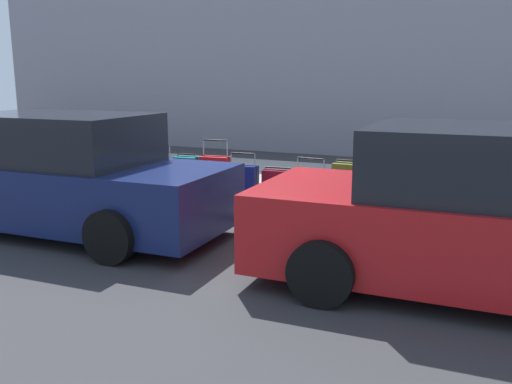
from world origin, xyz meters
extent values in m
plane|color=#333335|center=(0.00, 0.00, 0.00)|extent=(40.00, 40.00, 0.00)
cube|color=#9E9B93|center=(0.00, -2.50, 0.07)|extent=(18.00, 5.00, 0.14)
cube|color=gray|center=(0.00, -8.83, 4.18)|extent=(24.00, 3.00, 8.37)
cube|color=red|center=(-3.41, -0.39, 0.46)|extent=(0.44, 0.21, 0.64)
cube|color=black|center=(-3.41, -0.39, 0.46)|extent=(0.43, 0.06, 0.65)
cylinder|color=gray|center=(-3.60, -0.40, 0.88)|extent=(0.02, 0.02, 0.20)
cylinder|color=gray|center=(-3.23, -0.37, 0.88)|extent=(0.02, 0.02, 0.20)
cylinder|color=black|center=(-3.41, -0.39, 0.98)|extent=(0.37, 0.05, 0.02)
cylinder|color=black|center=(-3.60, -0.40, 0.16)|extent=(0.05, 0.02, 0.04)
cylinder|color=black|center=(-3.23, -0.37, 0.16)|extent=(0.05, 0.02, 0.04)
cube|color=#0F606B|center=(-2.89, -0.47, 0.49)|extent=(0.46, 0.19, 0.71)
cube|color=black|center=(-2.89, -0.47, 0.49)|extent=(0.47, 0.04, 0.72)
cylinder|color=gray|center=(-3.09, -0.47, 1.00)|extent=(0.02, 0.02, 0.31)
cylinder|color=gray|center=(-2.69, -0.47, 1.00)|extent=(0.02, 0.02, 0.31)
cylinder|color=black|center=(-2.89, -0.47, 1.16)|extent=(0.40, 0.03, 0.02)
cylinder|color=black|center=(-3.10, -0.47, 0.16)|extent=(0.04, 0.02, 0.04)
cylinder|color=black|center=(-2.69, -0.47, 0.16)|extent=(0.04, 0.02, 0.04)
cube|color=black|center=(-2.40, -0.49, 0.48)|extent=(0.37, 0.28, 0.69)
cube|color=black|center=(-2.40, -0.49, 0.48)|extent=(0.36, 0.07, 0.70)
cylinder|color=gray|center=(-2.55, -0.50, 0.85)|extent=(0.02, 0.02, 0.04)
cylinder|color=gray|center=(-2.26, -0.48, 0.85)|extent=(0.02, 0.02, 0.04)
cylinder|color=black|center=(-2.40, -0.49, 0.87)|extent=(0.29, 0.04, 0.02)
cylinder|color=black|center=(-2.55, -0.50, 0.16)|extent=(0.05, 0.02, 0.04)
cylinder|color=black|center=(-2.25, -0.48, 0.16)|extent=(0.05, 0.02, 0.04)
cube|color=#59601E|center=(-1.90, -0.52, 0.52)|extent=(0.50, 0.28, 0.76)
cube|color=black|center=(-1.90, -0.52, 0.52)|extent=(0.51, 0.06, 0.77)
cylinder|color=gray|center=(-2.12, -0.51, 0.92)|extent=(0.02, 0.02, 0.04)
cylinder|color=gray|center=(-1.68, -0.53, 0.92)|extent=(0.02, 0.02, 0.04)
cylinder|color=black|center=(-1.90, -0.52, 0.94)|extent=(0.44, 0.04, 0.02)
cylinder|color=black|center=(-2.12, -0.51, 0.16)|extent=(0.04, 0.02, 0.04)
cylinder|color=black|center=(-1.68, -0.53, 0.16)|extent=(0.04, 0.02, 0.04)
cube|color=#9EA0A8|center=(-1.33, -0.39, 0.43)|extent=(0.50, 0.28, 0.58)
cube|color=black|center=(-1.33, -0.39, 0.43)|extent=(0.49, 0.08, 0.59)
cylinder|color=gray|center=(-1.54, -0.38, 0.83)|extent=(0.02, 0.02, 0.23)
cylinder|color=gray|center=(-1.12, -0.41, 0.83)|extent=(0.02, 0.02, 0.23)
cylinder|color=black|center=(-1.33, -0.39, 0.95)|extent=(0.42, 0.06, 0.02)
cylinder|color=black|center=(-1.54, -0.38, 0.16)|extent=(0.05, 0.02, 0.04)
cylinder|color=black|center=(-1.12, -0.41, 0.16)|extent=(0.05, 0.02, 0.04)
cube|color=maroon|center=(-0.78, -0.49, 0.43)|extent=(0.48, 0.21, 0.58)
cube|color=black|center=(-0.78, -0.49, 0.43)|extent=(0.48, 0.06, 0.59)
cylinder|color=gray|center=(-0.98, -0.50, 0.74)|extent=(0.02, 0.02, 0.04)
cylinder|color=gray|center=(-0.58, -0.48, 0.74)|extent=(0.02, 0.02, 0.04)
cylinder|color=black|center=(-0.78, -0.49, 0.76)|extent=(0.41, 0.05, 0.02)
cylinder|color=black|center=(-0.99, -0.50, 0.16)|extent=(0.05, 0.02, 0.04)
cylinder|color=black|center=(-0.57, -0.48, 0.16)|extent=(0.05, 0.02, 0.04)
cube|color=navy|center=(-0.25, -0.38, 0.46)|extent=(0.46, 0.27, 0.64)
cube|color=black|center=(-0.25, -0.38, 0.46)|extent=(0.45, 0.08, 0.65)
cylinder|color=gray|center=(-0.44, -0.40, 0.87)|extent=(0.02, 0.02, 0.19)
cylinder|color=gray|center=(-0.06, -0.37, 0.87)|extent=(0.02, 0.02, 0.19)
cylinder|color=black|center=(-0.25, -0.38, 0.96)|extent=(0.38, 0.06, 0.02)
cylinder|color=black|center=(-0.44, -0.40, 0.16)|extent=(0.05, 0.02, 0.04)
cylinder|color=black|center=(-0.05, -0.36, 0.16)|extent=(0.05, 0.02, 0.04)
cube|color=red|center=(0.29, -0.48, 0.51)|extent=(0.48, 0.25, 0.73)
cube|color=black|center=(0.29, -0.48, 0.51)|extent=(0.48, 0.08, 0.75)
cylinder|color=gray|center=(0.09, -0.50, 1.00)|extent=(0.02, 0.02, 0.26)
cylinder|color=gray|center=(0.49, -0.46, 1.00)|extent=(0.02, 0.02, 0.26)
cylinder|color=black|center=(0.29, -0.48, 1.13)|extent=(0.41, 0.06, 0.02)
cylinder|color=black|center=(0.08, -0.50, 0.16)|extent=(0.05, 0.02, 0.04)
cylinder|color=black|center=(0.50, -0.46, 0.16)|extent=(0.05, 0.02, 0.04)
cube|color=#0F606B|center=(0.79, -0.44, 0.49)|extent=(0.39, 0.25, 0.70)
cube|color=black|center=(0.79, -0.44, 0.49)|extent=(0.39, 0.06, 0.72)
cylinder|color=gray|center=(0.63, -0.45, 0.86)|extent=(0.02, 0.02, 0.04)
cylinder|color=gray|center=(0.95, -0.43, 0.86)|extent=(0.02, 0.02, 0.04)
cylinder|color=black|center=(0.79, -0.44, 0.88)|extent=(0.32, 0.04, 0.02)
cylinder|color=black|center=(0.63, -0.45, 0.16)|extent=(0.04, 0.02, 0.04)
cylinder|color=black|center=(0.96, -0.43, 0.16)|extent=(0.04, 0.02, 0.04)
cube|color=black|center=(1.30, -0.40, 0.41)|extent=(0.46, 0.20, 0.55)
cube|color=black|center=(1.30, -0.40, 0.41)|extent=(0.47, 0.04, 0.56)
cylinder|color=gray|center=(1.10, -0.40, 0.85)|extent=(0.02, 0.02, 0.31)
cylinder|color=gray|center=(1.49, -0.40, 0.85)|extent=(0.02, 0.02, 0.31)
cylinder|color=black|center=(1.30, -0.40, 1.00)|extent=(0.40, 0.03, 0.02)
cylinder|color=black|center=(1.09, -0.40, 0.16)|extent=(0.04, 0.02, 0.04)
cylinder|color=black|center=(1.50, -0.40, 0.16)|extent=(0.04, 0.02, 0.04)
cylinder|color=red|center=(2.12, -0.45, 0.46)|extent=(0.20, 0.20, 0.65)
sphere|color=red|center=(2.12, -0.45, 0.84)|extent=(0.21, 0.21, 0.21)
cylinder|color=red|center=(2.27, -0.45, 0.50)|extent=(0.09, 0.10, 0.09)
cylinder|color=red|center=(1.97, -0.45, 0.50)|extent=(0.09, 0.10, 0.09)
cylinder|color=#333338|center=(2.73, -0.30, 0.49)|extent=(0.14, 0.14, 0.70)
cube|color=#AD1619|center=(-3.86, 1.47, 0.58)|extent=(4.78, 2.01, 0.81)
cube|color=black|center=(-3.86, 1.47, 1.31)|extent=(2.51, 1.79, 0.66)
cylinder|color=black|center=(-2.42, 2.46, 0.32)|extent=(0.65, 0.24, 0.64)
cylinder|color=black|center=(-2.37, 0.56, 0.32)|extent=(0.65, 0.24, 0.64)
cube|color=#141E4C|center=(1.65, 1.47, 0.57)|extent=(4.82, 1.90, 0.80)
cube|color=black|center=(1.65, 1.47, 1.30)|extent=(2.53, 1.69, 0.65)
cylinder|color=black|center=(3.15, 0.63, 0.32)|extent=(0.65, 0.24, 0.64)
cylinder|color=black|center=(0.15, 2.31, 0.32)|extent=(0.65, 0.24, 0.64)
cylinder|color=black|center=(0.20, 0.54, 0.32)|extent=(0.65, 0.24, 0.64)
camera|label=1|loc=(-3.87, 7.13, 2.11)|focal=38.58mm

